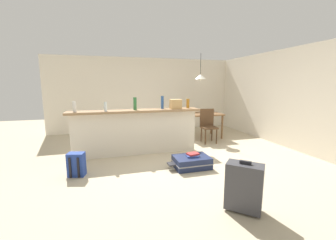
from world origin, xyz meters
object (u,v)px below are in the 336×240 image
Objects in this scene: grocery_bag at (176,104)px; book_stack at (192,155)px; bottle_clear at (105,107)px; bottle_amber at (188,103)px; dining_table at (202,116)px; backpack_blue at (77,165)px; dining_chair_near_partition at (208,124)px; suitcase_upright_charcoal at (244,187)px; suitcase_flat_navy at (191,162)px; bottle_white at (74,107)px; pendant_lamp at (200,77)px; bottle_blue at (162,102)px; bottle_green at (135,104)px.

grocery_bag is 0.98× the size of book_stack.
bottle_amber is at bearing 4.01° from bottle_clear.
backpack_blue is (-3.33, -1.97, -0.44)m from dining_table.
grocery_bag is at bearing 22.46° from backpack_blue.
dining_chair_near_partition is 3.34m from suitcase_upright_charcoal.
bottle_amber reaches higher than dining_chair_near_partition.
bottle_clear reaches higher than suitcase_flat_navy.
suitcase_upright_charcoal is 2.79m from backpack_blue.
book_stack is (2.21, -1.11, -0.89)m from bottle_white.
book_stack is (-1.13, -1.62, -0.26)m from dining_chair_near_partition.
grocery_bag is at bearing -134.60° from pendant_lamp.
book_stack is (-1.15, -2.24, -1.58)m from pendant_lamp.
dining_chair_near_partition reaches higher than suitcase_flat_navy.
dining_table is 2.52m from book_stack.
suitcase_upright_charcoal is (0.35, -2.73, -0.85)m from bottle_blue.
bottle_clear is 0.68× the size of bottle_blue.
bottle_blue is (1.92, 0.08, 0.04)m from bottle_white.
grocery_bag is at bearing -2.63° from bottle_green.
suitcase_flat_navy is 3.10× the size of book_stack.
dining_chair_near_partition is (2.08, 0.49, -0.66)m from bottle_green.
bottle_white is at bearing -162.78° from dining_table.
pendant_lamp is at bearing 73.97° from suitcase_upright_charcoal.
bottle_white is at bearing -161.40° from pendant_lamp.
pendant_lamp is at bearing 36.08° from bottle_blue.
suitcase_upright_charcoal reaches higher than book_stack.
bottle_white is 2.63m from book_stack.
bottle_clear is at bearing -167.63° from dining_chair_near_partition.
bottle_white is at bearing -179.37° from bottle_green.
dining_table is at bearing 22.32° from bottle_clear.
suitcase_flat_navy is 1.97× the size of backpack_blue.
bottle_green is 2.45m from dining_table.
pendant_lamp is at bearing 88.48° from dining_chair_near_partition.
suitcase_flat_navy is 1.55m from suitcase_upright_charcoal.
suitcase_upright_charcoal is at bearing -49.39° from bottle_white.
bottle_blue is at bearing 177.01° from bottle_amber.
suitcase_upright_charcoal is 1.54m from book_stack.
backpack_blue is at bearing 174.40° from book_stack.
bottle_green is at bearing 38.15° from backpack_blue.
book_stack is at bearing 2.50° from suitcase_flat_navy.
bottle_green is at bearing 9.00° from bottle_clear.
bottle_clear is at bearing -177.92° from grocery_bag.
bottle_white reaches higher than backpack_blue.
bottle_clear is 0.65m from bottle_green.
suitcase_flat_navy is at bearing -119.48° from dining_table.
dining_chair_near_partition is 3.49× the size of book_stack.
dining_table is at bearing 60.52° from suitcase_flat_navy.
grocery_bag reaches higher than dining_table.
pendant_lamp is (2.73, 1.22, 0.69)m from bottle_clear.
dining_chair_near_partition is at bearing 71.29° from suitcase_upright_charcoal.
grocery_bag is 0.39× the size of suitcase_upright_charcoal.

